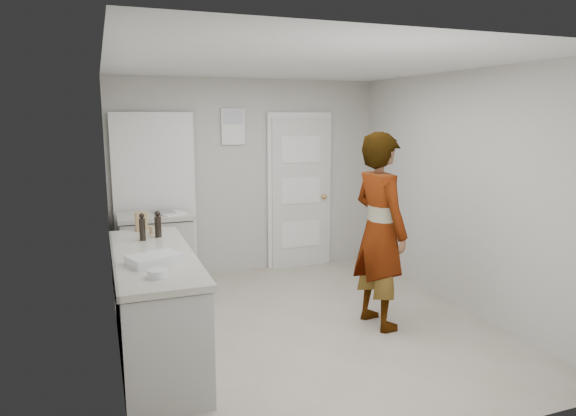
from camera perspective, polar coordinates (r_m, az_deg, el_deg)
name	(u,v)px	position (r m, az deg, el deg)	size (l,w,h in m)	color
ground	(306,325)	(5.19, 2.02, -12.91)	(4.00, 4.00, 0.00)	#A99F8D
room_shell	(237,195)	(6.65, -5.72, 1.42)	(4.00, 4.00, 4.00)	beige
main_counter	(156,311)	(4.52, -14.51, -10.98)	(0.64, 1.96, 0.93)	#BBBBB6
side_counter	(157,256)	(6.20, -14.37, -5.14)	(0.84, 0.61, 0.93)	#BBBBB6
person	(380,231)	(5.01, 10.15, -2.52)	(0.69, 0.45, 1.89)	silver
cake_mix_box	(141,221)	(5.22, -15.98, -1.44)	(0.11, 0.05, 0.19)	#A88154
spice_jar	(152,230)	(5.07, -14.92, -2.38)	(0.05, 0.05, 0.07)	tan
oil_cruet_a	(158,225)	(4.90, -14.25, -1.79)	(0.06, 0.06, 0.25)	black
oil_cruet_b	(142,227)	(4.81, -15.89, -2.09)	(0.06, 0.06, 0.25)	black
baking_dish	(154,259)	(4.07, -14.64, -5.54)	(0.44, 0.37, 0.07)	silver
egg_bowl	(157,273)	(3.73, -14.30, -7.06)	(0.14, 0.14, 0.05)	silver
papers	(170,213)	(6.08, -12.99, -0.54)	(0.27, 0.35, 0.01)	white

